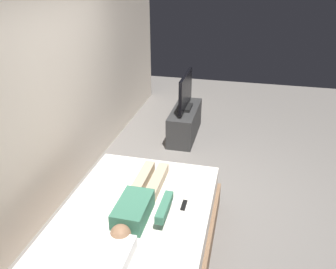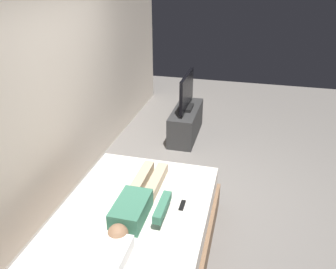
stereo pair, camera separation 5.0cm
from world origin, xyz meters
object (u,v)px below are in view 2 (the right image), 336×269
(person, at_px, (137,202))
(tv, at_px, (187,93))
(tv_stand, at_px, (186,123))
(pillow, at_px, (104,259))
(bed, at_px, (134,232))
(remote, at_px, (182,205))

(person, distance_m, tv, 2.71)
(tv_stand, bearing_deg, tv, -90.00)
(pillow, height_order, tv_stand, pillow)
(tv_stand, bearing_deg, bed, -179.26)
(remote, height_order, tv_stand, remote)
(bed, height_order, tv_stand, bed)
(bed, relative_size, pillow, 4.15)
(remote, bearing_deg, person, 110.47)
(bed, height_order, person, person)
(pillow, relative_size, tv_stand, 0.44)
(remote, xyz_separation_m, tv, (2.55, 0.48, 0.24))
(bed, distance_m, person, 0.36)
(pillow, height_order, remote, pillow)
(pillow, xyz_separation_m, tv_stand, (3.40, 0.04, -0.35))
(pillow, relative_size, remote, 3.20)
(bed, xyz_separation_m, remote, (0.18, -0.44, 0.29))
(remote, relative_size, tv, 0.17)
(bed, distance_m, tv_stand, 2.73)
(remote, distance_m, tv, 2.60)
(remote, relative_size, tv_stand, 0.14)
(person, xyz_separation_m, tv, (2.70, 0.07, 0.16))
(bed, distance_m, pillow, 0.75)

